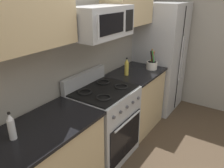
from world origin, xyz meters
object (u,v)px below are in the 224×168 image
Objects in this scene: microwave at (100,22)px; utensil_crock at (152,64)px; range_oven at (104,123)px; bottle_vinegar at (11,127)px; refrigerator at (160,58)px; bottle_oil at (127,67)px.

microwave is 2.45× the size of utensil_crock.
bottle_vinegar is (-1.16, 0.05, 0.55)m from range_oven.
refrigerator reaches higher than utensil_crock.
microwave reaches higher than bottle_oil.
microwave reaches higher than bottle_vinegar.
microwave is (-1.68, 0.04, 0.78)m from refrigerator.
utensil_crock reaches higher than bottle_oil.
refrigerator is at bearing -3.65° from bottle_oil.
refrigerator is 0.62m from utensil_crock.
bottle_oil is (-1.05, 0.07, 0.10)m from refrigerator.
utensil_crock is at bearing -4.83° from bottle_vinegar.
range_oven is 0.59× the size of refrigerator.
range_oven is 4.59× the size of bottle_vinegar.
microwave reaches higher than range_oven.
bottle_vinegar is (-1.16, 0.03, -0.68)m from microwave.
bottle_oil is (1.78, -0.00, 0.00)m from bottle_vinegar.
microwave is 1.34m from bottle_vinegar.
microwave is 3.06× the size of bottle_oil.
bottle_oil is (-0.44, 0.18, 0.04)m from utensil_crock.
refrigerator is at bearing -0.59° from range_oven.
microwave reaches higher than refrigerator.
utensil_crock is at bearing -169.13° from refrigerator.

